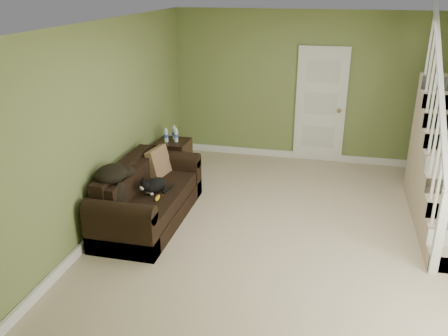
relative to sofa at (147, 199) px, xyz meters
The scene contains 14 objects.
floor 2.04m from the sofa, ahead, with size 5.00×5.50×0.01m, color #C0AC8B.
ceiling 3.06m from the sofa, ahead, with size 5.00×5.50×0.01m, color white.
wall_back 3.68m from the sofa, 55.36° to the left, with size 5.00×0.04×2.60m, color olive.
wall_front 3.43m from the sofa, 52.08° to the right, with size 5.00×0.04×2.60m, color olive.
wall_left 1.12m from the sofa, 161.26° to the left, with size 0.04×5.50×2.60m, color olive.
baseboard_back 3.53m from the sofa, 55.08° to the left, with size 5.00×0.04×0.12m, color white.
baseboard_left 0.54m from the sofa, 160.12° to the left, with size 0.04×5.50×0.12m, color white.
door 3.63m from the sofa, 53.63° to the left, with size 0.86×0.12×2.02m.
sofa is the anchor object (origin of this frame).
side_table 1.57m from the sofa, 95.92° to the left, with size 0.52×0.52×0.84m.
cat 0.27m from the sofa, 12.68° to the right, with size 0.33×0.55×0.26m.
banana 0.37m from the sofa, 41.86° to the right, with size 0.05×0.18×0.05m, color yellow.
throw_pillow 0.67m from the sofa, 93.08° to the left, with size 0.11×0.43×0.43m, color #543221.
throw_blanket 0.72m from the sofa, 120.55° to the right, with size 0.38×0.50×0.21m, color black.
Camera 1 is at (0.32, -5.51, 3.05)m, focal length 38.00 mm.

